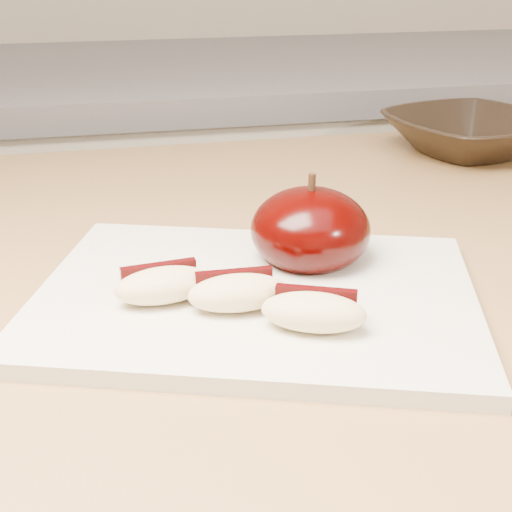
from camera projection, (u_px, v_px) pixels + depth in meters
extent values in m
cube|color=silver|center=(161.00, 320.00, 1.39)|extent=(2.40, 0.60, 0.90)
cube|color=slate|center=(146.00, 75.00, 1.19)|extent=(2.40, 0.62, 0.04)
cube|color=#A07545|center=(222.00, 268.00, 0.59)|extent=(1.64, 0.64, 0.04)
cube|color=silver|center=(256.00, 298.00, 0.48)|extent=(0.35, 0.30, 0.01)
ellipsoid|color=black|center=(310.00, 230.00, 0.52)|extent=(0.11, 0.11, 0.06)
cylinder|color=black|center=(312.00, 183.00, 0.51)|extent=(0.01, 0.01, 0.01)
ellipsoid|color=beige|center=(163.00, 285.00, 0.46)|extent=(0.07, 0.04, 0.02)
cube|color=black|center=(159.00, 278.00, 0.47)|extent=(0.05, 0.01, 0.02)
ellipsoid|color=beige|center=(238.00, 293.00, 0.45)|extent=(0.06, 0.03, 0.02)
cube|color=black|center=(234.00, 285.00, 0.46)|extent=(0.05, 0.01, 0.02)
ellipsoid|color=beige|center=(314.00, 312.00, 0.43)|extent=(0.07, 0.05, 0.02)
cube|color=black|center=(316.00, 303.00, 0.44)|extent=(0.05, 0.03, 0.02)
imported|color=black|center=(469.00, 134.00, 0.82)|extent=(0.22, 0.22, 0.04)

